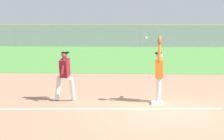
{
  "coord_description": "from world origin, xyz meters",
  "views": [
    {
      "loc": [
        -1.12,
        -10.77,
        2.81
      ],
      "look_at": [
        -1.71,
        1.81,
        1.05
      ],
      "focal_mm": 58.61,
      "sensor_mm": 36.0,
      "label": 1
    }
  ],
  "objects_px": {
    "fielder": "(159,70)",
    "baseball": "(146,38)",
    "first_base": "(157,103)",
    "parked_car_silver": "(120,38)",
    "parked_car_white": "(170,38)",
    "runner": "(65,72)",
    "parked_car_black": "(72,38)"
  },
  "relations": [
    {
      "from": "fielder",
      "to": "baseball",
      "type": "relative_size",
      "value": 30.81
    },
    {
      "from": "first_base",
      "to": "fielder",
      "type": "distance_m",
      "value": 1.11
    },
    {
      "from": "baseball",
      "to": "parked_car_silver",
      "type": "bearing_deg",
      "value": 93.19
    },
    {
      "from": "first_base",
      "to": "baseball",
      "type": "bearing_deg",
      "value": 121.66
    },
    {
      "from": "parked_car_white",
      "to": "baseball",
      "type": "bearing_deg",
      "value": -95.45
    },
    {
      "from": "parked_car_silver",
      "to": "parked_car_white",
      "type": "xyz_separation_m",
      "value": [
        5.47,
        0.25,
        0.0
      ]
    },
    {
      "from": "baseball",
      "to": "runner",
      "type": "bearing_deg",
      "value": -174.7
    },
    {
      "from": "runner",
      "to": "parked_car_silver",
      "type": "xyz_separation_m",
      "value": [
        1.22,
        28.33,
        -0.32
      ]
    },
    {
      "from": "parked_car_black",
      "to": "fielder",
      "type": "bearing_deg",
      "value": -73.04
    },
    {
      "from": "runner",
      "to": "parked_car_black",
      "type": "height_order",
      "value": "runner"
    },
    {
      "from": "parked_car_white",
      "to": "parked_car_black",
      "type": "bearing_deg",
      "value": -177.9
    },
    {
      "from": "fielder",
      "to": "baseball",
      "type": "height_order",
      "value": "fielder"
    },
    {
      "from": "runner",
      "to": "parked_car_silver",
      "type": "distance_m",
      "value": 28.36
    },
    {
      "from": "runner",
      "to": "parked_car_black",
      "type": "relative_size",
      "value": 0.38
    },
    {
      "from": "first_base",
      "to": "baseball",
      "type": "xyz_separation_m",
      "value": [
        -0.35,
        0.58,
        2.14
      ]
    },
    {
      "from": "fielder",
      "to": "parked_car_black",
      "type": "distance_m",
      "value": 29.68
    },
    {
      "from": "runner",
      "to": "baseball",
      "type": "xyz_separation_m",
      "value": [
        2.79,
        0.26,
        1.18
      ]
    },
    {
      "from": "fielder",
      "to": "parked_car_white",
      "type": "xyz_separation_m",
      "value": [
        3.48,
        28.68,
        -0.45
      ]
    },
    {
      "from": "fielder",
      "to": "runner",
      "type": "height_order",
      "value": "fielder"
    },
    {
      "from": "runner",
      "to": "parked_car_black",
      "type": "xyz_separation_m",
      "value": [
        -4.21,
        28.64,
        -0.32
      ]
    },
    {
      "from": "runner",
      "to": "parked_car_silver",
      "type": "relative_size",
      "value": 0.38
    },
    {
      "from": "runner",
      "to": "baseball",
      "type": "distance_m",
      "value": 3.04
    },
    {
      "from": "parked_car_black",
      "to": "parked_car_silver",
      "type": "bearing_deg",
      "value": -0.79
    },
    {
      "from": "baseball",
      "to": "first_base",
      "type": "bearing_deg",
      "value": -58.34
    },
    {
      "from": "first_base",
      "to": "parked_car_white",
      "type": "bearing_deg",
      "value": 83.0
    },
    {
      "from": "runner",
      "to": "parked_car_white",
      "type": "height_order",
      "value": "runner"
    },
    {
      "from": "runner",
      "to": "first_base",
      "type": "bearing_deg",
      "value": 1.13
    },
    {
      "from": "runner",
      "to": "fielder",
      "type": "bearing_deg",
      "value": 5.28
    },
    {
      "from": "parked_car_white",
      "to": "runner",
      "type": "bearing_deg",
      "value": -100.78
    },
    {
      "from": "first_base",
      "to": "baseball",
      "type": "distance_m",
      "value": 2.24
    },
    {
      "from": "first_base",
      "to": "parked_car_silver",
      "type": "bearing_deg",
      "value": 93.83
    },
    {
      "from": "runner",
      "to": "parked_car_white",
      "type": "xyz_separation_m",
      "value": [
        6.69,
        28.59,
        -0.32
      ]
    }
  ]
}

